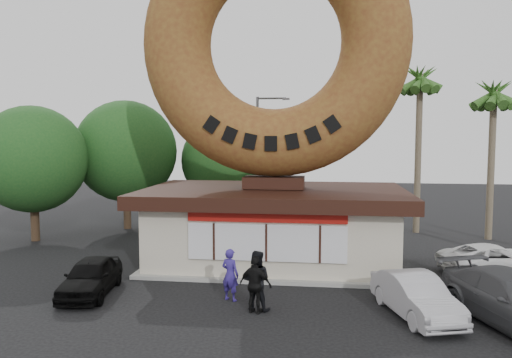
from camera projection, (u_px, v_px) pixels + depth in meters
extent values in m
plane|color=black|center=(256.00, 310.00, 15.93)|extent=(90.00, 90.00, 0.00)
cube|color=#BAB19F|center=(274.00, 229.00, 21.73)|extent=(10.00, 6.00, 3.00)
cube|color=#999993|center=(274.00, 261.00, 21.85)|extent=(10.60, 6.60, 0.15)
cube|color=#3F3F3F|center=(274.00, 194.00, 21.60)|extent=(10.00, 6.00, 0.10)
cube|color=black|center=(274.00, 195.00, 21.60)|extent=(11.20, 7.20, 0.55)
cube|color=silver|center=(266.00, 243.00, 18.71)|extent=(6.00, 0.12, 1.40)
cube|color=#A3130D|center=(266.00, 216.00, 18.61)|extent=(6.00, 0.10, 0.45)
cube|color=black|center=(274.00, 182.00, 21.56)|extent=(2.60, 1.40, 0.50)
torus|color=brown|center=(275.00, 43.00, 21.05)|extent=(11.34, 2.89, 11.34)
cylinder|color=#473321|center=(127.00, 201.00, 29.86)|extent=(0.44, 0.44, 3.30)
sphere|color=#19461A|center=(126.00, 151.00, 29.60)|extent=(6.00, 6.00, 6.00)
cylinder|color=#473321|center=(224.00, 202.00, 31.14)|extent=(0.44, 0.44, 2.86)
sphere|color=#19461A|center=(223.00, 160.00, 30.92)|extent=(5.20, 5.20, 5.20)
cylinder|color=#473321|center=(35.00, 212.00, 26.36)|extent=(0.44, 0.44, 3.08)
sphere|color=#19461A|center=(33.00, 159.00, 26.12)|extent=(5.60, 5.60, 5.60)
cylinder|color=#726651|center=(418.00, 154.00, 28.41)|extent=(0.36, 0.36, 9.00)
cylinder|color=#726651|center=(491.00, 165.00, 26.52)|extent=(0.36, 0.36, 8.00)
cylinder|color=#59595E|center=(257.00, 160.00, 31.65)|extent=(0.18, 0.18, 8.00)
cylinder|color=#59595E|center=(272.00, 98.00, 31.20)|extent=(1.80, 0.12, 0.12)
cube|color=#59595E|center=(286.00, 99.00, 31.09)|extent=(0.45, 0.20, 0.12)
imported|color=navy|center=(230.00, 275.00, 16.80)|extent=(0.76, 0.65, 1.77)
imported|color=black|center=(256.00, 280.00, 15.87)|extent=(1.02, 0.84, 1.92)
imported|color=black|center=(255.00, 285.00, 15.58)|extent=(1.14, 0.72, 1.82)
imported|color=black|center=(91.00, 277.00, 17.43)|extent=(2.03, 3.94, 1.28)
imported|color=#B2B1B6|center=(416.00, 296.00, 15.30)|extent=(2.45, 4.16, 1.30)
imported|color=white|center=(494.00, 259.00, 20.02)|extent=(4.70, 3.06, 1.20)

